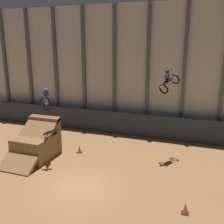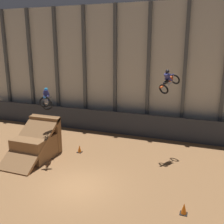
# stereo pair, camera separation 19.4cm
# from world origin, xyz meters

# --- Properties ---
(ground_plane) EXTENTS (60.00, 60.00, 0.00)m
(ground_plane) POSITION_xyz_m (0.00, 0.00, 0.00)
(ground_plane) COLOR #996B42
(arena_back_wall) EXTENTS (32.00, 0.40, 11.32)m
(arena_back_wall) POSITION_xyz_m (-0.00, 10.57, 5.66)
(arena_back_wall) COLOR beige
(arena_back_wall) RESTS_ON ground_plane
(lower_barrier) EXTENTS (31.36, 0.20, 2.03)m
(lower_barrier) POSITION_xyz_m (0.00, 9.50, 1.02)
(lower_barrier) COLOR #2D333D
(lower_barrier) RESTS_ON ground_plane
(dirt_ramp) EXTENTS (2.44, 4.23, 2.86)m
(dirt_ramp) POSITION_xyz_m (-4.73, 2.81, 0.99)
(dirt_ramp) COLOR olive
(dirt_ramp) RESTS_ON ground_plane
(rider_bike_left_air) EXTENTS (1.43, 1.82, 1.65)m
(rider_bike_left_air) POSITION_xyz_m (-3.61, 2.58, 4.31)
(rider_bike_left_air) COLOR black
(rider_bike_right_air) EXTENTS (1.39, 1.86, 1.67)m
(rider_bike_right_air) POSITION_xyz_m (3.96, 5.88, 5.50)
(rider_bike_right_air) COLOR black
(traffic_cone_near_ramp) EXTENTS (0.36, 0.36, 0.58)m
(traffic_cone_near_ramp) POSITION_xyz_m (-2.20, 4.42, 0.28)
(traffic_cone_near_ramp) COLOR black
(traffic_cone_near_ramp) RESTS_ON ground_plane
(traffic_cone_arena_edge) EXTENTS (0.36, 0.36, 0.58)m
(traffic_cone_arena_edge) POSITION_xyz_m (5.91, -0.46, 0.28)
(traffic_cone_arena_edge) COLOR black
(traffic_cone_arena_edge) RESTS_ON ground_plane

